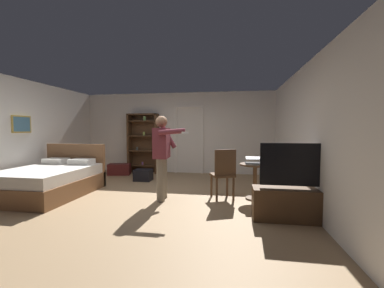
{
  "coord_description": "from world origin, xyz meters",
  "views": [
    {
      "loc": [
        1.72,
        -4.58,
        1.37
      ],
      "look_at": [
        0.92,
        0.27,
        1.07
      ],
      "focal_mm": 22.64,
      "sensor_mm": 36.0,
      "label": 1
    }
  ],
  "objects": [
    {
      "name": "wall_left",
      "position": [
        -3.05,
        0.0,
        1.26
      ],
      "size": [
        0.15,
        6.05,
        2.52
      ],
      "color": "silver",
      "rests_on": "ground_plane"
    },
    {
      "name": "laptop",
      "position": [
        2.14,
        0.21,
        0.75
      ],
      "size": [
        0.33,
        0.34,
        0.15
      ],
      "color": "black",
      "rests_on": "side_table"
    },
    {
      "name": "wooden_chair",
      "position": [
        1.57,
        0.13,
        0.54
      ],
      "size": [
        0.55,
        0.55,
        0.99
      ],
      "color": "#4C331E",
      "rests_on": "ground_plane"
    },
    {
      "name": "suitcase_dark",
      "position": [
        -0.62,
        1.55,
        0.15
      ],
      "size": [
        0.45,
        0.37,
        0.3
      ],
      "primitive_type": "cube",
      "rotation": [
        0.0,
        0.0,
        0.01
      ],
      "color": "black",
      "rests_on": "ground_plane"
    },
    {
      "name": "ground_plane",
      "position": [
        0.0,
        0.0,
        0.0
      ],
      "size": [
        6.58,
        6.58,
        0.0
      ],
      "primitive_type": "plane",
      "color": "#997A56"
    },
    {
      "name": "person_blue_shirt",
      "position": [
        0.39,
        -0.07,
        0.95
      ],
      "size": [
        0.71,
        0.62,
        1.63
      ],
      "color": "gray",
      "rests_on": "ground_plane"
    },
    {
      "name": "wall_back",
      "position": [
        0.0,
        2.97,
        1.26
      ],
      "size": [
        6.22,
        0.12,
        2.52
      ],
      "primitive_type": "cube",
      "color": "silver",
      "rests_on": "ground_plane"
    },
    {
      "name": "suitcase_small",
      "position": [
        -1.64,
        2.23,
        0.17
      ],
      "size": [
        0.7,
        0.47,
        0.33
      ],
      "primitive_type": "cube",
      "rotation": [
        0.0,
        0.0,
        0.21
      ],
      "color": "#4C1919",
      "rests_on": "ground_plane"
    },
    {
      "name": "bed",
      "position": [
        -2.04,
        -0.1,
        0.3
      ],
      "size": [
        1.51,
        1.95,
        1.02
      ],
      "color": "brown",
      "rests_on": "ground_plane"
    },
    {
      "name": "bookshelf",
      "position": [
        -1.06,
        2.74,
        1.01
      ],
      "size": [
        0.96,
        0.32,
        1.87
      ],
      "color": "#4C331E",
      "rests_on": "ground_plane"
    },
    {
      "name": "bottle_on_table",
      "position": [
        2.31,
        0.18,
        0.8
      ],
      "size": [
        0.06,
        0.06,
        0.24
      ],
      "color": "#28372B",
      "rests_on": "side_table"
    },
    {
      "name": "wall_right",
      "position": [
        3.05,
        0.0,
        1.26
      ],
      "size": [
        0.12,
        6.05,
        2.52
      ],
      "primitive_type": "cube",
      "color": "silver",
      "rests_on": "ground_plane"
    },
    {
      "name": "tv_flatscreen",
      "position": [
        2.69,
        -0.8,
        0.33
      ],
      "size": [
        1.29,
        0.4,
        1.17
      ],
      "color": "#4C331E",
      "rests_on": "ground_plane"
    },
    {
      "name": "doorway_frame",
      "position": [
        0.39,
        2.89,
        1.22
      ],
      "size": [
        0.93,
        0.08,
        2.13
      ],
      "color": "white",
      "rests_on": "ground_plane"
    },
    {
      "name": "side_table",
      "position": [
        2.17,
        0.26,
        0.47
      ],
      "size": [
        0.6,
        0.6,
        0.7
      ],
      "color": "#4C331E",
      "rests_on": "ground_plane"
    }
  ]
}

